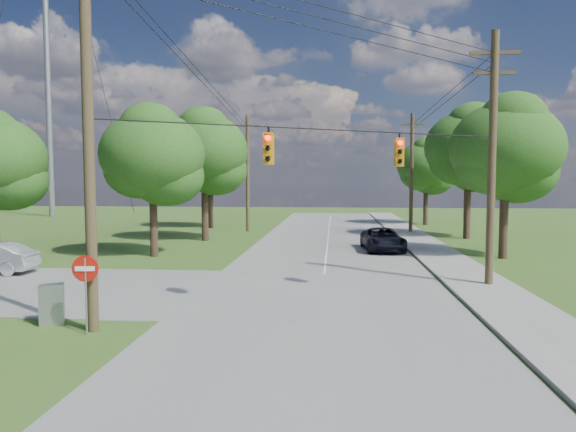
# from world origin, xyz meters

# --- Properties ---
(ground) EXTENTS (140.00, 140.00, 0.00)m
(ground) POSITION_xyz_m (0.00, 0.00, 0.00)
(ground) COLOR #395B1E
(ground) RESTS_ON ground
(main_road) EXTENTS (10.00, 100.00, 0.03)m
(main_road) POSITION_xyz_m (2.00, 5.00, 0.01)
(main_road) COLOR gray
(main_road) RESTS_ON ground
(sidewalk_east) EXTENTS (2.60, 100.00, 0.12)m
(sidewalk_east) POSITION_xyz_m (8.70, 5.00, 0.06)
(sidewalk_east) COLOR #9B9791
(sidewalk_east) RESTS_ON ground
(pole_sw) EXTENTS (2.00, 0.32, 12.00)m
(pole_sw) POSITION_xyz_m (-4.60, 0.40, 6.23)
(pole_sw) COLOR brown
(pole_sw) RESTS_ON ground
(pole_ne) EXTENTS (2.00, 0.32, 10.50)m
(pole_ne) POSITION_xyz_m (8.90, 8.00, 5.47)
(pole_ne) COLOR brown
(pole_ne) RESTS_ON ground
(pole_north_e) EXTENTS (2.00, 0.32, 10.00)m
(pole_north_e) POSITION_xyz_m (8.90, 30.00, 5.13)
(pole_north_e) COLOR brown
(pole_north_e) RESTS_ON ground
(pole_north_w) EXTENTS (2.00, 0.32, 10.00)m
(pole_north_w) POSITION_xyz_m (-5.00, 30.00, 5.13)
(pole_north_w) COLOR brown
(pole_north_w) RESTS_ON ground
(power_lines) EXTENTS (13.93, 29.62, 4.93)m
(power_lines) POSITION_xyz_m (1.50, 11.54, 9.15)
(power_lines) COLOR black
(power_lines) RESTS_ON ground
(traffic_signals) EXTENTS (4.91, 3.27, 1.05)m
(traffic_signals) POSITION_xyz_m (2.55, 4.43, 5.50)
(traffic_signals) COLOR orange
(traffic_signals) RESTS_ON ground
(radio_mast) EXTENTS (0.70, 0.70, 45.00)m
(radio_mast) POSITION_xyz_m (-32.00, 46.00, 22.50)
(radio_mast) COLOR gray
(radio_mast) RESTS_ON ground
(tree_w_near) EXTENTS (6.00, 6.00, 8.40)m
(tree_w_near) POSITION_xyz_m (-8.00, 15.00, 5.92)
(tree_w_near) COLOR #463123
(tree_w_near) RESTS_ON ground
(tree_w_mid) EXTENTS (6.40, 6.40, 9.22)m
(tree_w_mid) POSITION_xyz_m (-7.00, 23.00, 6.58)
(tree_w_mid) COLOR #463123
(tree_w_mid) RESTS_ON ground
(tree_w_far) EXTENTS (6.00, 6.00, 8.73)m
(tree_w_far) POSITION_xyz_m (-9.00, 33.00, 6.25)
(tree_w_far) COLOR #463123
(tree_w_far) RESTS_ON ground
(tree_e_near) EXTENTS (6.20, 6.20, 8.81)m
(tree_e_near) POSITION_xyz_m (12.00, 16.00, 6.25)
(tree_e_near) COLOR #463123
(tree_e_near) RESTS_ON ground
(tree_e_mid) EXTENTS (6.60, 6.60, 9.64)m
(tree_e_mid) POSITION_xyz_m (12.50, 26.00, 6.91)
(tree_e_mid) COLOR #463123
(tree_e_mid) RESTS_ON ground
(tree_e_far) EXTENTS (5.80, 5.80, 8.32)m
(tree_e_far) POSITION_xyz_m (11.50, 38.00, 5.92)
(tree_e_far) COLOR #463123
(tree_e_far) RESTS_ON ground
(car_main_north) EXTENTS (2.69, 5.22, 1.41)m
(car_main_north) POSITION_xyz_m (5.50, 18.58, 0.73)
(car_main_north) COLOR black
(car_main_north) RESTS_ON main_road
(control_cabinet) EXTENTS (0.82, 0.72, 1.24)m
(control_cabinet) POSITION_xyz_m (-6.22, 1.00, 0.62)
(control_cabinet) COLOR gray
(control_cabinet) RESTS_ON ground
(do_not_enter_sign) EXTENTS (0.77, 0.13, 2.30)m
(do_not_enter_sign) POSITION_xyz_m (-4.63, 0.05, 1.68)
(do_not_enter_sign) COLOR gray
(do_not_enter_sign) RESTS_ON ground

